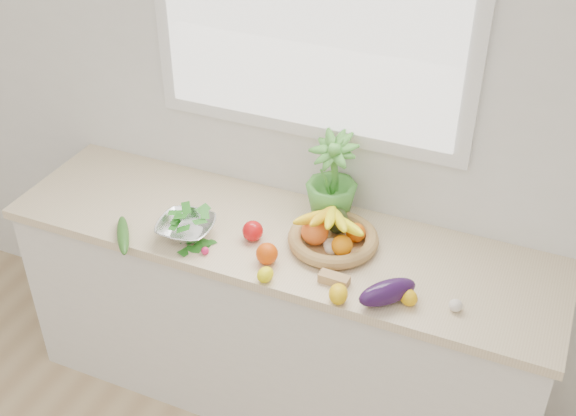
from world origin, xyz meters
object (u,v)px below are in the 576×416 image
at_px(eggplant, 387,292).
at_px(potted_herb, 332,177).
at_px(apple, 253,231).
at_px(fruit_basket, 332,234).
at_px(colander_with_spinach, 186,225).
at_px(cucumber, 123,235).

relative_size(eggplant, potted_herb, 0.60).
bearing_deg(apple, fruit_basket, 17.13).
relative_size(potted_herb, fruit_basket, 0.87).
relative_size(fruit_basket, colander_with_spinach, 1.71).
distance_m(eggplant, potted_herb, 0.56).
xyz_separation_m(cucumber, fruit_basket, (0.76, 0.29, 0.03)).
xyz_separation_m(cucumber, potted_herb, (0.69, 0.46, 0.17)).
bearing_deg(cucumber, eggplant, 3.44).
bearing_deg(colander_with_spinach, potted_herb, 36.64).
distance_m(eggplant, colander_with_spinach, 0.83).
xyz_separation_m(eggplant, potted_herb, (-0.36, 0.40, 0.15)).
bearing_deg(colander_with_spinach, eggplant, -3.55).
bearing_deg(apple, potted_herb, 49.29).
distance_m(apple, cucumber, 0.51).
height_order(fruit_basket, colander_with_spinach, fruit_basket).
bearing_deg(potted_herb, apple, -130.71).
bearing_deg(cucumber, fruit_basket, 21.21).
bearing_deg(colander_with_spinach, apple, 19.85).
bearing_deg(eggplant, potted_herb, 132.03).
height_order(apple, fruit_basket, fruit_basket).
xyz_separation_m(eggplant, colander_with_spinach, (-0.83, 0.05, 0.01)).
xyz_separation_m(apple, cucumber, (-0.46, -0.20, -0.02)).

